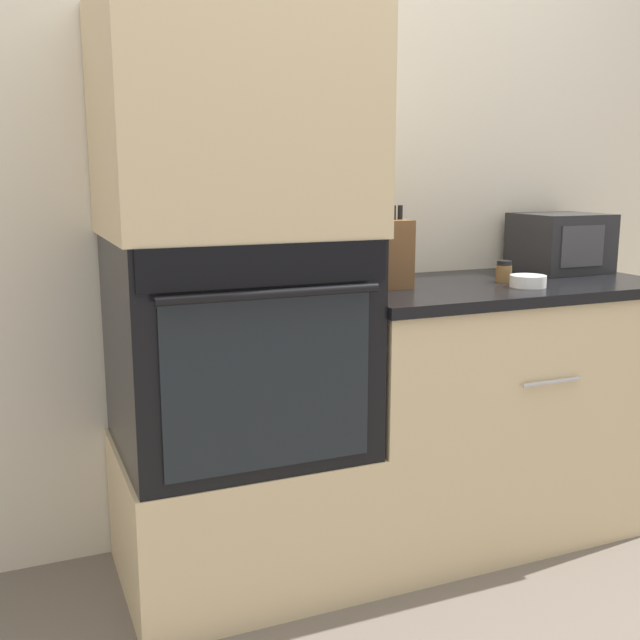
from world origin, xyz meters
The scene contains 12 objects.
ground_plane centered at (0.00, 0.00, 0.00)m, with size 12.00×12.00×0.00m, color #6B6056.
wall_back centered at (0.00, 0.63, 1.25)m, with size 8.00×0.05×2.50m.
oven_cabinet_base centered at (-0.36, 0.30, 0.22)m, with size 0.72×0.60×0.43m.
wall_oven centered at (-0.36, 0.30, 0.75)m, with size 0.69×0.64×0.64m.
oven_cabinet_upper centered at (-0.36, 0.30, 1.40)m, with size 0.72×0.60×0.66m.
counter_unit centered at (0.56, 0.30, 0.44)m, with size 1.14×0.63×0.88m.
microwave centered at (0.94, 0.43, 0.99)m, with size 0.30×0.28×0.22m.
knife_block centered at (0.17, 0.32, 0.99)m, with size 0.10×0.12×0.26m.
bowl centered at (0.58, 0.16, 0.90)m, with size 0.12×0.12×0.04m.
condiment_jar_near centered at (0.58, 0.29, 0.92)m, with size 0.05×0.05×0.07m.
condiment_jar_mid centered at (0.22, 0.54, 0.92)m, with size 0.05×0.05×0.09m.
condiment_jar_far centered at (0.20, 0.47, 0.92)m, with size 0.06×0.06×0.09m.
Camera 1 is at (-0.97, -1.79, 1.25)m, focal length 42.00 mm.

